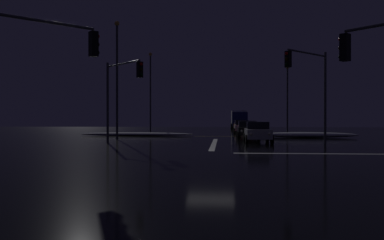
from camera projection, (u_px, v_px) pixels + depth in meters
ground at (211, 154)px, 21.08m from camera, size 120.00×120.00×0.10m
stop_line_north at (214, 144)px, 28.59m from camera, size 0.35×12.84×0.01m
centre_line_ns at (217, 136)px, 40.16m from camera, size 22.00×0.15×0.01m
crosswalk_bar_east at (359, 154)px, 20.48m from camera, size 12.84×0.40×0.01m
snow_bank_left_curb at (136, 134)px, 41.08m from camera, size 11.84×1.50×0.36m
snow_bank_right_curb at (305, 135)px, 37.28m from camera, size 9.83×1.50×0.52m
sedan_silver at (258, 132)px, 30.30m from camera, size 2.02×4.33×1.57m
sedan_black at (247, 129)px, 36.87m from camera, size 2.02×4.33×1.57m
sedan_red at (247, 128)px, 42.26m from camera, size 2.02×4.33×1.57m
sedan_white at (242, 127)px, 48.35m from camera, size 2.02×4.33×1.57m
sedan_orange at (241, 126)px, 53.91m from camera, size 2.02×4.33×1.57m
sedan_green at (241, 125)px, 59.42m from camera, size 2.02×4.33×1.57m
box_truck at (239, 119)px, 66.13m from camera, size 2.68×8.28×3.08m
traffic_signal_ne at (311, 79)px, 27.14m from camera, size 3.43×3.43×6.56m
traffic_signal_sw at (33, 59)px, 15.06m from camera, size 3.48×3.48×5.90m
traffic_signal_nw at (121, 86)px, 28.14m from camera, size 3.41×3.41×5.99m
streetlamp_left_near at (117, 72)px, 34.82m from camera, size 0.44×0.44×10.38m
streetlamp_right_far at (287, 94)px, 49.42m from camera, size 0.44×0.44×8.42m
streetlamp_left_far at (150, 87)px, 50.77m from camera, size 0.44×0.44×10.24m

